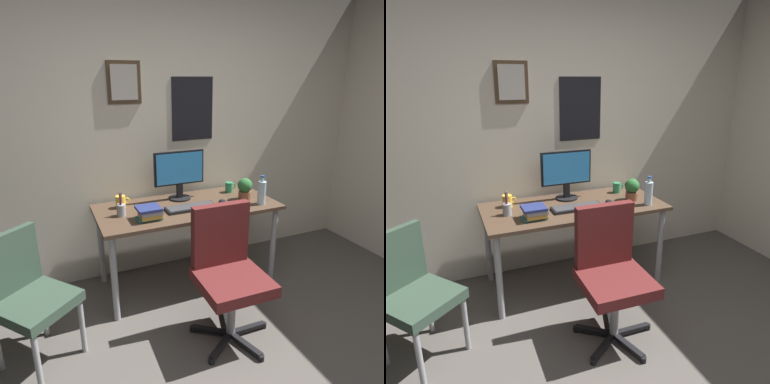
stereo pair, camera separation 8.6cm
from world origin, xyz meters
TOP-DOWN VIEW (x-y plane):
  - wall_back at (-0.00, 2.15)m, footprint 4.40×0.10m
  - desk at (0.09, 1.72)m, footprint 1.54×0.70m
  - office_chair at (0.08, 0.99)m, footprint 0.55×0.57m
  - side_chair at (-1.19, 1.27)m, footprint 0.59×0.59m
  - monitor at (0.10, 1.91)m, footprint 0.46×0.20m
  - keyboard at (0.09, 1.63)m, footprint 0.43×0.15m
  - computer_mouse at (0.39, 1.63)m, footprint 0.06×0.11m
  - water_bottle at (0.69, 1.50)m, footprint 0.07×0.07m
  - coffee_mug_near at (-0.44, 1.89)m, footprint 0.12×0.08m
  - coffee_mug_far at (0.60, 1.90)m, footprint 0.11×0.07m
  - potted_plant at (0.62, 1.66)m, footprint 0.13×0.13m
  - pen_cup at (-0.48, 1.71)m, footprint 0.07×0.07m
  - book_stack_left at (-0.29, 1.55)m, footprint 0.19×0.17m

SIDE VIEW (x-z plane):
  - side_chair at x=-1.19m, z-range 0.06..0.94m
  - office_chair at x=0.08m, z-range 0.05..1.00m
  - desk at x=0.09m, z-range 0.29..1.02m
  - keyboard at x=0.09m, z-range 0.73..0.76m
  - computer_mouse at x=0.39m, z-range 0.73..0.77m
  - coffee_mug_far at x=0.60m, z-range 0.73..0.83m
  - coffee_mug_near at x=-0.44m, z-range 0.73..0.84m
  - book_stack_left at x=-0.29m, z-range 0.74..0.84m
  - pen_cup at x=-0.48m, z-range 0.69..0.89m
  - potted_plant at x=0.62m, z-range 0.74..0.94m
  - water_bottle at x=0.69m, z-range 0.71..0.96m
  - monitor at x=0.10m, z-range 0.75..1.19m
  - wall_back at x=0.00m, z-range 0.00..2.60m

